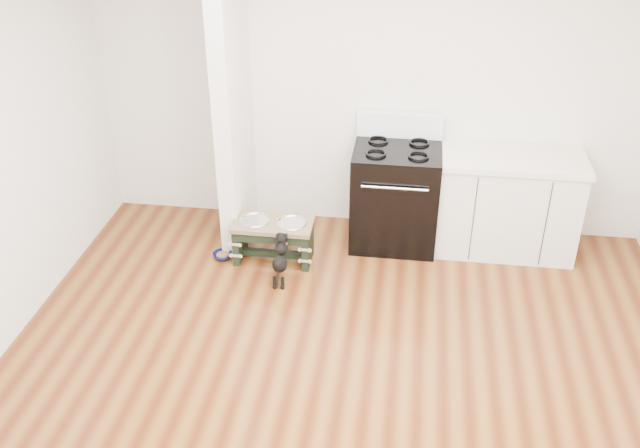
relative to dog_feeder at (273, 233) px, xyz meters
The scene contains 8 objects.
ground 1.87m from the dog_feeder, 65.28° to the right, with size 5.00×5.00×0.00m, color #4E210E.
room_shell 2.29m from the dog_feeder, 65.28° to the right, with size 5.00×5.00×5.00m.
partition_wall 1.23m from the dog_feeder, 133.74° to the left, with size 0.15×0.80×2.70m, color silver.
oven_range 1.15m from the dog_feeder, 25.01° to the left, with size 0.76×0.69×1.14m.
cabinet_run 2.07m from the dog_feeder, 13.91° to the left, with size 1.24×0.64×0.91m.
dog_feeder is the anchor object (origin of this frame).
puppy 0.34m from the dog_feeder, 68.85° to the right, with size 0.12×0.36×0.42m.
floor_bowl 0.52m from the dog_feeder, behind, with size 0.19×0.19×0.05m.
Camera 1 is at (0.37, -3.51, 3.47)m, focal length 40.00 mm.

